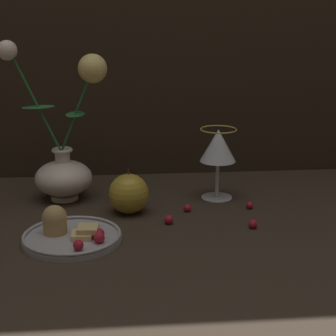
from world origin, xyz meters
TOP-DOWN VIEW (x-y plane):
  - ground_plane at (0.00, 0.00)m, footprint 2.40×2.40m
  - vase at (-0.21, 0.14)m, footprint 0.22×0.13m
  - plate_with_pastries at (-0.19, -0.09)m, footprint 0.18×0.18m
  - wine_glass at (0.12, 0.12)m, footprint 0.08×0.08m
  - apple_beside_vase at (-0.08, 0.04)m, footprint 0.08×0.08m
  - berry_near_plate at (0.04, 0.04)m, footprint 0.02×0.02m
  - berry_front_center at (0.18, 0.04)m, footprint 0.02×0.02m
  - berry_by_glass_stem at (0.16, -0.06)m, footprint 0.02×0.02m
  - berry_under_candlestick at (-0.00, -0.03)m, footprint 0.02×0.02m

SIDE VIEW (x-z plane):
  - ground_plane at x=0.00m, z-range 0.00..0.00m
  - berry_front_center at x=0.18m, z-range 0.00..0.02m
  - berry_near_plate at x=0.04m, z-range 0.00..0.02m
  - berry_by_glass_stem at x=0.16m, z-range 0.00..0.02m
  - berry_under_candlestick at x=0.00m, z-range 0.00..0.02m
  - plate_with_pastries at x=-0.19m, z-range -0.02..0.05m
  - apple_beside_vase at x=-0.08m, z-range -0.01..0.09m
  - vase at x=-0.21m, z-range -0.08..0.27m
  - wine_glass at x=0.12m, z-range 0.04..0.19m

